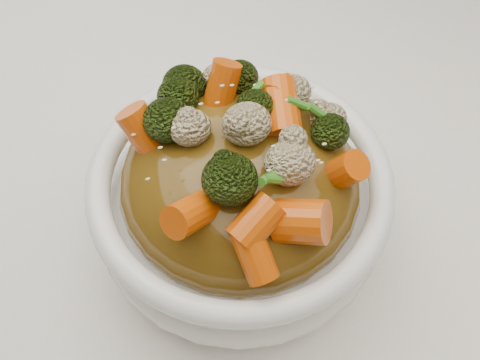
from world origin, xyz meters
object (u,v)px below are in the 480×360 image
object	(u,v)px
dining_table	(253,323)
broccoli	(240,128)
bowl	(240,204)
carrots	(240,127)

from	to	relation	value
dining_table	broccoli	size ratio (longest dim) A/B	7.65
dining_table	broccoli	bearing A→B (deg)	-120.35
bowl	carrots	xyz separation A→B (m)	(0.00, -0.00, 0.08)
bowl	broccoli	xyz separation A→B (m)	(0.00, -0.00, 0.08)
dining_table	bowl	world-z (taller)	bowl
bowl	broccoli	bearing A→B (deg)	-45.00
dining_table	carrots	xyz separation A→B (m)	(-0.03, -0.06, 0.50)
dining_table	bowl	bearing A→B (deg)	-120.35
carrots	broccoli	distance (m)	0.00
bowl	carrots	world-z (taller)	carrots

